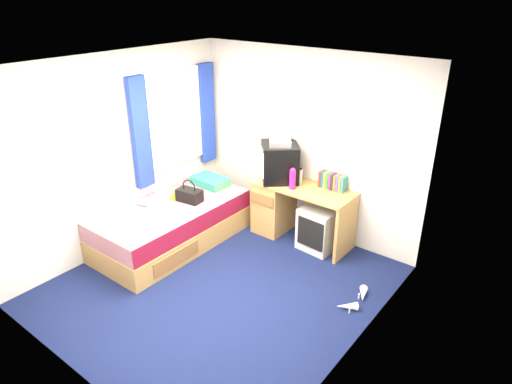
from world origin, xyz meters
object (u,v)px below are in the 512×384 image
Objects in this scene: white_heels at (355,300)px; water_bottle at (147,204)px; picture_frame at (342,186)px; pink_water_bottle at (292,180)px; vcr at (280,141)px; colour_swatch_fan at (131,221)px; pillow at (210,181)px; handbag at (189,195)px; bed at (172,224)px; remote_control at (149,217)px; aerosol_can at (300,176)px; storage_cube at (320,228)px; crt_tv at (279,162)px; towel at (156,216)px; desk at (285,205)px; magazine at (179,196)px.

water_bottle is at bearing -168.80° from white_heels.
white_heels is (0.73, -0.96, -0.78)m from picture_frame.
pink_water_bottle is at bearing -130.95° from picture_frame.
vcr is 0.52m from pink_water_bottle.
vcr is at bearing 61.83° from colour_swatch_fan.
pillow is 1.48× the size of handbag.
bed is 0.45m from handbag.
bed is 14.29× the size of picture_frame.
remote_control is (-0.84, -1.50, -0.72)m from vcr.
colour_swatch_fan is (-1.19, -1.76, -0.30)m from aerosol_can.
picture_frame is 0.41× the size of handbag.
picture_frame is at bearing 64.71° from vcr.
remote_control is at bearing -131.65° from storage_cube.
storage_cube is at bearing 49.12° from vcr.
bed is 10.00× the size of water_bottle.
crt_tv is 2.04× the size of towel.
towel reaches higher than colour_swatch_fan.
desk is 3.44× the size of vcr.
vcr reaches higher than white_heels.
crt_tv is 0.28m from vcr.
vcr is 1.86m from remote_control.
crt_tv is 0.87m from picture_frame.
pink_water_bottle is at bearing 36.69° from remote_control.
picture_frame is 0.27× the size of white_heels.
pink_water_bottle is at bearing 52.49° from towel.
storage_cube is 2.24× the size of pink_water_bottle.
towel is at bearing -62.45° from vcr.
magazine is (-0.07, -0.52, -0.05)m from pillow.
colour_swatch_fan is at bearing -121.10° from desk.
colour_swatch_fan is at bearing -65.02° from water_bottle.
magazine is at bearing -149.41° from storage_cube.
magazine is at bearing -85.23° from vcr.
storage_cube is (1.55, 1.07, 0.01)m from bed.
aerosol_can is 0.55× the size of handbag.
crt_tv is 2.00m from white_heels.
vcr is 2.06m from colour_swatch_fan.
desk is 4.01× the size of towel.
white_heels is (1.45, -0.79, -0.37)m from desk.
aerosol_can is at bearing 95.13° from pink_water_bottle.
colour_swatch_fan is (0.18, -0.38, -0.03)m from water_bottle.
water_bottle is (-1.20, -1.32, 0.17)m from desk.
bed is at bearing -140.26° from pink_water_bottle.
pillow is 0.99m from water_bottle.
colour_swatch_fan is (-0.91, -1.70, -0.72)m from vcr.
pillow is at bearing 82.49° from magazine.
storage_cube is 2.74× the size of water_bottle.
pink_water_bottle is 1.32m from handbag.
storage_cube is at bearing 25.94° from magazine.
white_heels is (2.40, 0.70, -0.51)m from remote_control.
water_bottle is (-1.09, -1.32, -0.70)m from vcr.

